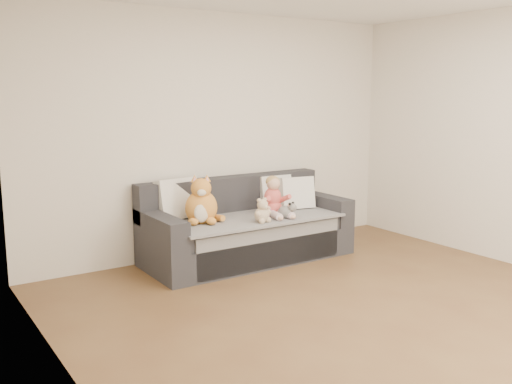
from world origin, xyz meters
TOP-DOWN VIEW (x-y plane):
  - room_shell at (0.00, 0.42)m, footprint 5.00×5.00m
  - sofa at (0.05, 2.06)m, footprint 2.20×0.94m
  - cushion_left at (-0.62, 2.31)m, footprint 0.48×0.27m
  - cushion_right_back at (0.57, 2.26)m, footprint 0.40×0.20m
  - cushion_right_front at (0.72, 2.05)m, footprint 0.41×0.25m
  - toddler at (0.29, 1.89)m, footprint 0.30×0.43m
  - plush_cat at (-0.51, 2.00)m, footprint 0.38×0.35m
  - teddy_bear at (0.01, 1.69)m, footprint 0.20×0.15m
  - plush_cow at (0.33, 1.71)m, footprint 0.14×0.22m
  - sippy_cup at (0.21, 1.88)m, footprint 0.10×0.06m

SIDE VIEW (x-z plane):
  - sofa at x=0.05m, z-range -0.12..0.73m
  - sippy_cup at x=0.21m, z-range 0.48..0.58m
  - plush_cow at x=0.33m, z-range 0.46..0.63m
  - teddy_bear at x=0.01m, z-range 0.45..0.70m
  - cushion_right_front at x=0.72m, z-range 0.47..0.83m
  - toddler at x=0.29m, z-range 0.44..0.86m
  - cushion_right_back at x=0.57m, z-range 0.47..0.84m
  - plush_cat at x=-0.51m, z-range 0.40..0.91m
  - cushion_left at x=-0.62m, z-range 0.47..0.89m
  - room_shell at x=0.00m, z-range -1.20..3.80m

